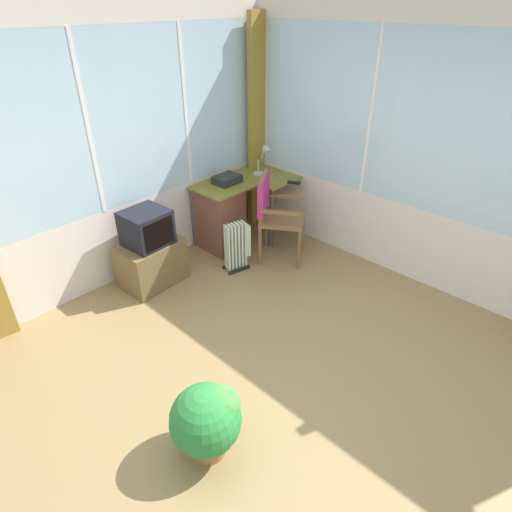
{
  "coord_description": "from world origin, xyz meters",
  "views": [
    {
      "loc": [
        -1.77,
        -1.4,
        2.65
      ],
      "look_at": [
        0.53,
        0.78,
        0.72
      ],
      "focal_mm": 30.04,
      "sensor_mm": 36.0,
      "label": 1
    }
  ],
  "objects": [
    {
      "name": "desk",
      "position": [
        1.29,
        2.05,
        0.41
      ],
      "size": [
        1.18,
        0.76,
        0.77
      ],
      "color": "olive",
      "rests_on": "ground"
    },
    {
      "name": "tv_on_stand",
      "position": [
        0.24,
        2.02,
        0.37
      ],
      "size": [
        0.67,
        0.48,
        0.84
      ],
      "color": "brown",
      "rests_on": "ground"
    },
    {
      "name": "space_heater",
      "position": [
        1.06,
        1.56,
        0.29
      ],
      "size": [
        0.33,
        0.23,
        0.56
      ],
      "color": "silver",
      "rests_on": "ground"
    },
    {
      "name": "paper_tray",
      "position": [
        1.42,
        2.09,
        0.81
      ],
      "size": [
        0.3,
        0.23,
        0.09
      ],
      "primitive_type": "cube",
      "rotation": [
        0.0,
        0.0,
        0.01
      ],
      "color": "#242628",
      "rests_on": "desk"
    },
    {
      "name": "potted_plant",
      "position": [
        -0.67,
        0.07,
        0.3
      ],
      "size": [
        0.47,
        0.47,
        0.54
      ],
      "color": "#A7613C",
      "rests_on": "ground"
    },
    {
      "name": "north_window_panel",
      "position": [
        0.0,
        2.38,
        1.31
      ],
      "size": [
        4.42,
        0.07,
        2.62
      ],
      "color": "silver",
      "rests_on": "ground"
    },
    {
      "name": "east_window_panel",
      "position": [
        2.24,
        -0.0,
        1.31
      ],
      "size": [
        0.07,
        4.7,
        2.62
      ],
      "color": "silver",
      "rests_on": "ground"
    },
    {
      "name": "tv_remote",
      "position": [
        1.95,
        1.52,
        0.78
      ],
      "size": [
        0.1,
        0.16,
        0.02
      ],
      "primitive_type": "cube",
      "rotation": [
        0.0,
        0.0,
        0.4
      ],
      "color": "black",
      "rests_on": "desk"
    },
    {
      "name": "desk_lamp",
      "position": [
        1.96,
        1.97,
        1.0
      ],
      "size": [
        0.22,
        0.19,
        0.36
      ],
      "color": "#B2B7BC",
      "rests_on": "desk"
    },
    {
      "name": "curtain_corner",
      "position": [
        2.11,
        2.25,
        1.26
      ],
      "size": [
        0.29,
        0.08,
        2.52
      ],
      "primitive_type": "cube",
      "rotation": [
        0.0,
        0.0,
        0.03
      ],
      "color": "olive",
      "rests_on": "ground"
    },
    {
      "name": "wooden_armchair",
      "position": [
        1.51,
        1.47,
        0.64
      ],
      "size": [
        0.66,
        0.67,
        0.99
      ],
      "color": "brown",
      "rests_on": "ground"
    },
    {
      "name": "ground",
      "position": [
        0.0,
        0.0,
        -0.03
      ],
      "size": [
        5.42,
        5.7,
        0.06
      ],
      "primitive_type": "cube",
      "color": "#93754A"
    }
  ]
}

